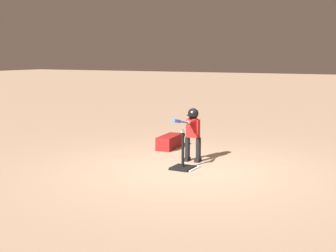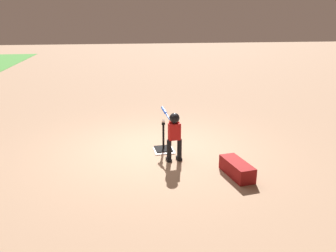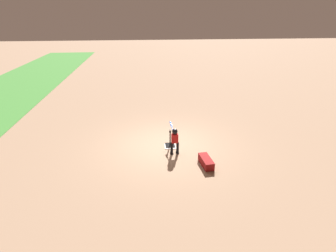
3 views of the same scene
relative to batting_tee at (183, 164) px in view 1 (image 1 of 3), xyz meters
name	(u,v)px [view 1 (image 1 of 3)]	position (x,y,z in m)	size (l,w,h in m)	color
ground_plane	(188,170)	(0.06, 0.14, -0.09)	(90.00, 90.00, 0.00)	#93755B
home_plate	(185,167)	(-0.07, 0.00, -0.08)	(0.44, 0.44, 0.02)	white
batting_tee	(183,164)	(0.00, 0.00, 0.00)	(0.41, 0.37, 0.64)	black
batter_child	(192,128)	(-0.60, -0.10, 0.55)	(1.06, 0.33, 1.02)	black
baseball	(183,131)	(0.00, 0.00, 0.59)	(0.07, 0.07, 0.07)	white
equipment_bag	(170,142)	(-1.57, -1.08, 0.05)	(0.84, 0.32, 0.28)	maroon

